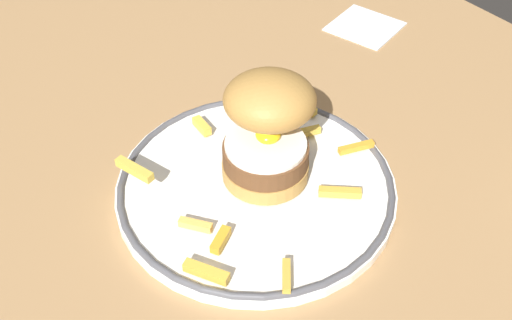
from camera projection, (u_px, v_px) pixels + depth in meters
The scene contains 5 objects.
ground_plane at pixel (261, 179), 69.67cm from camera, with size 146.62×97.00×4.00cm, color #9C754A.
dinner_plate at pixel (256, 186), 65.00cm from camera, with size 29.82×29.82×1.60cm.
burger at pixel (266, 127), 61.77cm from camera, with size 13.60×13.53×11.88cm.
fries_pile at pixel (251, 179), 63.67cm from camera, with size 25.24×26.40×2.79cm.
napkin at pixel (365, 26), 89.85cm from camera, with size 9.20×9.17×0.40cm, color silver.
Camera 1 is at (39.15, -29.70, 47.43)cm, focal length 42.71 mm.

